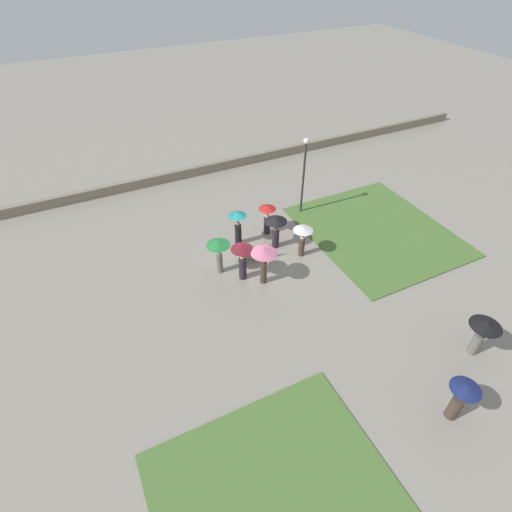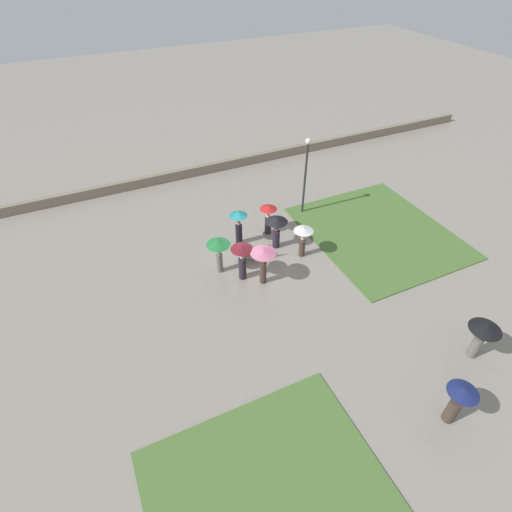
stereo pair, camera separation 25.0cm
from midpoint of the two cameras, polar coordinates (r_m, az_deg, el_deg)
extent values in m
plane|color=gray|center=(20.23, -0.16, 0.08)|extent=(90.00, 90.00, 0.00)
cube|color=#4C7033|center=(22.77, 17.34, 3.28)|extent=(7.18, 8.27, 0.06)
cube|color=gray|center=(27.30, -8.44, 11.90)|extent=(45.00, 0.35, 0.61)
cube|color=brown|center=(19.75, 0.15, 0.53)|extent=(1.57, 0.67, 0.05)
cube|color=brown|center=(19.46, 0.29, 0.77)|extent=(1.51, 0.31, 0.45)
cube|color=#232326|center=(20.04, 1.98, 0.35)|extent=(0.14, 0.39, 0.40)
cube|color=#232326|center=(19.77, -1.70, -0.29)|extent=(0.14, 0.39, 0.40)
cylinder|color=#2D2D30|center=(22.47, 7.31, 10.68)|extent=(0.12, 0.12, 4.18)
sphere|color=white|center=(21.47, 7.82, 15.92)|extent=(0.32, 0.32, 0.32)
cylinder|color=#47382D|center=(20.09, 6.95, 1.19)|extent=(0.42, 0.42, 0.97)
sphere|color=beige|center=(19.72, 7.08, 2.53)|extent=(0.21, 0.21, 0.21)
cylinder|color=#4C4C4F|center=(19.55, 7.15, 3.19)|extent=(0.02, 0.02, 0.35)
cone|color=white|center=(19.40, 7.21, 3.82)|extent=(0.97, 0.97, 0.19)
cylinder|color=#47382D|center=(18.39, 1.41, -2.35)|extent=(0.44, 0.44, 1.18)
sphere|color=#997051|center=(17.93, 1.44, -0.70)|extent=(0.21, 0.21, 0.21)
cylinder|color=#4C4C4F|center=(17.75, 1.46, -0.02)|extent=(0.02, 0.02, 0.35)
cone|color=pink|center=(17.57, 1.47, 0.69)|extent=(1.18, 1.18, 0.22)
cylinder|color=#2D2333|center=(21.48, 2.05, 4.39)|extent=(0.44, 0.44, 0.96)
sphere|color=tan|center=(21.14, 2.09, 5.69)|extent=(0.22, 0.22, 0.22)
cylinder|color=#4C4C4F|center=(20.98, 2.11, 6.34)|extent=(0.02, 0.02, 0.35)
cone|color=red|center=(20.83, 2.13, 6.96)|extent=(0.91, 0.91, 0.20)
cylinder|color=#2D2333|center=(20.52, 3.23, 2.46)|extent=(0.52, 0.52, 0.99)
sphere|color=#997051|center=(20.15, 3.30, 3.84)|extent=(0.23, 0.23, 0.23)
cylinder|color=#4C4C4F|center=(19.99, 3.33, 4.51)|extent=(0.02, 0.02, 0.35)
cone|color=black|center=(19.81, 3.36, 5.25)|extent=(1.11, 1.11, 0.27)
cylinder|color=#2D2333|center=(18.62, -1.57, -1.77)|extent=(0.43, 0.43, 1.16)
sphere|color=beige|center=(18.17, -1.60, -0.14)|extent=(0.23, 0.23, 0.23)
cylinder|color=#4C4C4F|center=(17.98, -1.62, 0.56)|extent=(0.02, 0.02, 0.35)
cone|color=maroon|center=(17.80, -1.64, 1.26)|extent=(1.04, 1.04, 0.21)
cylinder|color=black|center=(20.70, -2.11, 3.14)|extent=(0.48, 0.48, 1.14)
sphere|color=#997051|center=(20.30, -2.15, 4.69)|extent=(0.23, 0.23, 0.23)
cylinder|color=#4C4C4F|center=(20.13, -2.17, 5.36)|extent=(0.02, 0.02, 0.35)
cone|color=#197075|center=(19.96, -2.20, 6.08)|extent=(0.91, 0.91, 0.26)
cylinder|color=slate|center=(19.07, -4.84, -0.95)|extent=(0.31, 0.31, 1.05)
sphere|color=beige|center=(18.66, -4.95, 0.53)|extent=(0.22, 0.22, 0.22)
cylinder|color=#4C4C4F|center=(18.48, -5.00, 1.21)|extent=(0.02, 0.02, 0.35)
cone|color=#237A38|center=(18.30, -5.05, 1.94)|extent=(1.12, 1.12, 0.25)
cylinder|color=#47382D|center=(15.69, 26.62, -19.13)|extent=(0.53, 0.53, 1.05)
sphere|color=brown|center=(15.19, 27.35, -17.84)|extent=(0.23, 0.23, 0.23)
cylinder|color=#4C4C4F|center=(14.96, 27.70, -17.23)|extent=(0.02, 0.02, 0.35)
cone|color=navy|center=(14.75, 28.02, -16.64)|extent=(1.00, 1.00, 0.19)
cylinder|color=slate|center=(17.82, 29.16, -11.27)|extent=(0.52, 0.52, 1.00)
sphere|color=brown|center=(17.41, 29.79, -10.02)|extent=(0.19, 0.19, 0.19)
cylinder|color=#4C4C4F|center=(17.23, 30.08, -9.42)|extent=(0.02, 0.02, 0.35)
cone|color=black|center=(17.02, 30.42, -8.72)|extent=(1.18, 1.18, 0.27)
camera|label=1|loc=(0.12, -89.62, 0.32)|focal=28.00mm
camera|label=2|loc=(0.12, 90.38, -0.32)|focal=28.00mm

